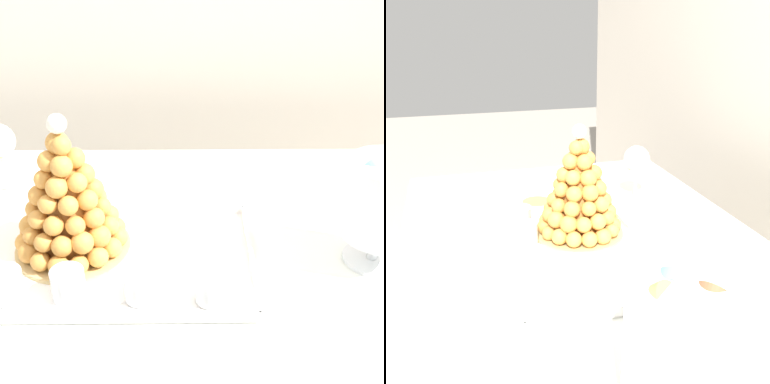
{
  "view_description": "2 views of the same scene",
  "coord_description": "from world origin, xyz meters",
  "views": [
    {
      "loc": [
        0.03,
        -0.86,
        1.43
      ],
      "look_at": [
        0.04,
        0.05,
        0.88
      ],
      "focal_mm": 49.56,
      "sensor_mm": 36.0,
      "label": 1
    },
    {
      "loc": [
        0.83,
        -0.3,
        1.31
      ],
      "look_at": [
        -0.06,
        -0.05,
        0.96
      ],
      "focal_mm": 42.86,
      "sensor_mm": 36.0,
      "label": 2
    }
  ],
  "objects": [
    {
      "name": "dessert_cup_mid_right",
      "position": [
        -0.05,
        -0.15,
        0.81
      ],
      "size": [
        0.06,
        0.06,
        0.05
      ],
      "color": "silver",
      "rests_on": "serving_tray"
    },
    {
      "name": "serving_tray",
      "position": [
        -0.17,
        -0.04,
        0.78
      ],
      "size": [
        0.66,
        0.34,
        0.02
      ],
      "color": "white",
      "rests_on": "buffet_table"
    },
    {
      "name": "macaron_goblet",
      "position": [
        0.4,
        -0.04,
        0.92
      ],
      "size": [
        0.15,
        0.15,
        0.23
      ],
      "color": "white",
      "rests_on": "buffet_table"
    },
    {
      "name": "dessert_cup_right",
      "position": [
        0.07,
        -0.16,
        0.81
      ],
      "size": [
        0.05,
        0.05,
        0.05
      ],
      "color": "silver",
      "rests_on": "serving_tray"
    },
    {
      "name": "croquembouche",
      "position": [
        -0.19,
        -0.01,
        0.9
      ],
      "size": [
        0.23,
        0.23,
        0.29
      ],
      "color": "tan",
      "rests_on": "serving_tray"
    },
    {
      "name": "dessert_cup_centre",
      "position": [
        -0.17,
        -0.15,
        0.81
      ],
      "size": [
        0.06,
        0.06,
        0.06
      ],
      "color": "silver",
      "rests_on": "serving_tray"
    },
    {
      "name": "dessert_cup_mid_left",
      "position": [
        -0.29,
        -0.14,
        0.81
      ],
      "size": [
        0.06,
        0.06,
        0.05
      ],
      "color": "silver",
      "rests_on": "serving_tray"
    },
    {
      "name": "buffet_table",
      "position": [
        0.0,
        0.0,
        0.68
      ],
      "size": [
        1.6,
        0.91,
        0.78
      ],
      "color": "brown",
      "rests_on": "ground_plane"
    }
  ]
}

